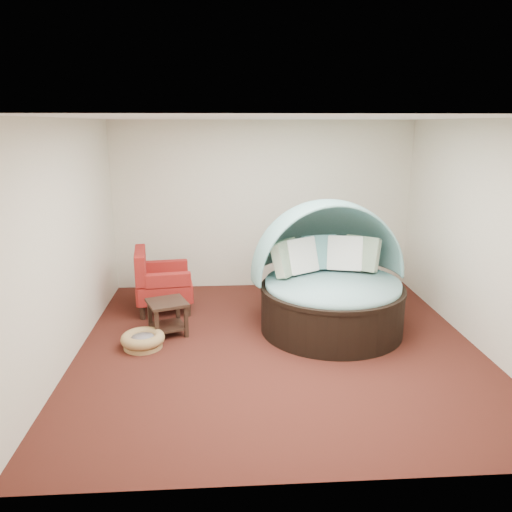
{
  "coord_description": "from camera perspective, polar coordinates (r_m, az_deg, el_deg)",
  "views": [
    {
      "loc": [
        -0.66,
        -5.8,
        2.74
      ],
      "look_at": [
        -0.25,
        0.6,
        1.03
      ],
      "focal_mm": 35.0,
      "sensor_mm": 36.0,
      "label": 1
    }
  ],
  "objects": [
    {
      "name": "wall_front",
      "position": [
        3.62,
        7.17,
        -6.91
      ],
      "size": [
        5.0,
        0.0,
        5.0
      ],
      "primitive_type": "plane",
      "rotation": [
        -1.57,
        0.0,
        0.0
      ],
      "color": "beige",
      "rests_on": "floor"
    },
    {
      "name": "wall_left",
      "position": [
        6.23,
        -20.79,
        1.51
      ],
      "size": [
        0.0,
        5.0,
        5.0
      ],
      "primitive_type": "plane",
      "rotation": [
        1.57,
        0.0,
        1.57
      ],
      "color": "beige",
      "rests_on": "floor"
    },
    {
      "name": "wall_right",
      "position": [
        6.74,
        24.39,
        2.11
      ],
      "size": [
        0.0,
        5.0,
        5.0
      ],
      "primitive_type": "plane",
      "rotation": [
        1.57,
        0.0,
        -1.57
      ],
      "color": "beige",
      "rests_on": "floor"
    },
    {
      "name": "ceiling",
      "position": [
        5.83,
        2.91,
        15.5
      ],
      "size": [
        5.0,
        5.0,
        0.0
      ],
      "primitive_type": "plane",
      "rotation": [
        3.14,
        0.0,
        0.0
      ],
      "color": "white",
      "rests_on": "wall_back"
    },
    {
      "name": "side_table",
      "position": [
        6.77,
        -10.08,
        -6.43
      ],
      "size": [
        0.63,
        0.63,
        0.47
      ],
      "rotation": [
        0.0,
        0.0,
        0.37
      ],
      "color": "black",
      "rests_on": "floor"
    },
    {
      "name": "pet_basket",
      "position": [
        6.52,
        -12.8,
        -9.34
      ],
      "size": [
        0.56,
        0.56,
        0.19
      ],
      "rotation": [
        0.0,
        0.0,
        0.01
      ],
      "color": "olive",
      "rests_on": "floor"
    },
    {
      "name": "canopy_daybed",
      "position": [
        6.82,
        8.43,
        -1.6
      ],
      "size": [
        2.26,
        2.2,
        1.77
      ],
      "rotation": [
        0.0,
        0.0,
        0.15
      ],
      "color": "black",
      "rests_on": "floor"
    },
    {
      "name": "floor",
      "position": [
        6.44,
        2.58,
        -10.25
      ],
      "size": [
        5.0,
        5.0,
        0.0
      ],
      "primitive_type": "plane",
      "color": "#411912",
      "rests_on": "ground"
    },
    {
      "name": "wall_back",
      "position": [
        8.43,
        0.84,
        5.78
      ],
      "size": [
        5.0,
        0.0,
        5.0
      ],
      "primitive_type": "plane",
      "rotation": [
        1.57,
        0.0,
        0.0
      ],
      "color": "beige",
      "rests_on": "floor"
    },
    {
      "name": "red_armchair",
      "position": [
        7.6,
        -10.95,
        -2.96
      ],
      "size": [
        0.92,
        0.92,
        0.96
      ],
      "rotation": [
        0.0,
        0.0,
        0.14
      ],
      "color": "black",
      "rests_on": "floor"
    }
  ]
}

